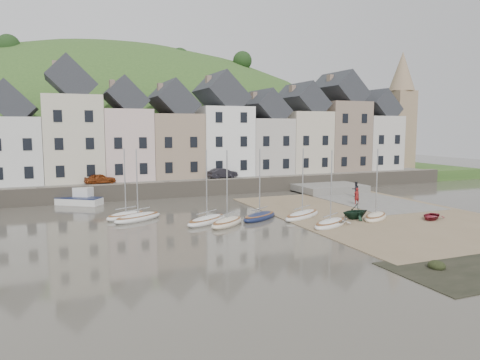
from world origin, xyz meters
name	(u,v)px	position (x,y,z in m)	size (l,w,h in m)	color
ground	(268,224)	(0.00, 0.00, 0.00)	(160.00, 160.00, 0.00)	#4A443A
quay_land	(173,176)	(0.00, 32.00, 0.75)	(90.00, 30.00, 1.50)	#325522
quay_street	(196,179)	(0.00, 20.50, 1.55)	(70.00, 7.00, 0.10)	slate
seawall	(204,188)	(0.00, 17.00, 0.90)	(70.00, 1.20, 1.80)	slate
beach	(376,214)	(11.00, 0.00, 0.03)	(18.00, 26.00, 0.06)	#7C674B
slipway	(359,198)	(15.00, 8.00, 0.06)	(8.00, 18.00, 0.12)	slate
hillside	(118,254)	(-5.00, 60.00, -17.99)	(134.40, 84.00, 84.00)	#325522
townhouse_terrace	(201,132)	(1.76, 24.00, 7.32)	(61.05, 8.00, 13.93)	white
church_spire	(401,107)	(34.55, 24.00, 11.06)	(4.00, 4.00, 18.00)	#997F60
sailboat_0	(138,217)	(-9.59, 5.56, 0.26)	(4.94, 3.70, 6.32)	white
sailboat_1	(126,216)	(-10.43, 6.71, 0.27)	(4.13, 3.14, 6.32)	white
sailboat_2	(227,222)	(-3.22, 0.84, 0.26)	(4.21, 3.82, 6.32)	beige
sailboat_3	(207,220)	(-4.49, 2.25, 0.26)	(4.79, 3.96, 6.32)	white
sailboat_4	(302,215)	(3.93, 1.19, 0.26)	(5.24, 3.96, 6.32)	white
sailboat_5	(260,216)	(0.22, 2.05, 0.26)	(4.55, 3.64, 6.32)	#161F45
sailboat_6	(330,223)	(4.27, -2.70, 0.26)	(4.56, 3.43, 6.32)	white
sailboat_7	(376,217)	(9.38, -1.88, 0.27)	(4.07, 3.52, 6.32)	beige
motorboat_2	(79,199)	(-13.87, 15.98, 0.58)	(5.05, 4.29, 1.70)	white
rowboat_white	(334,221)	(4.68, -2.58, 0.37)	(2.11, 2.95, 0.61)	silver
rowboat_green	(355,211)	(7.77, -1.18, 0.74)	(2.21, 2.56, 1.35)	black
rowboat_red	(431,216)	(13.76, -3.73, 0.33)	(1.84, 2.57, 0.53)	maroon
person_red	(357,196)	(12.27, 4.71, 0.96)	(0.61, 0.40, 1.67)	maroon
person_dark	(356,189)	(15.14, 8.77, 0.98)	(0.83, 0.65, 1.71)	#222227
car_left	(100,179)	(-11.39, 19.50, 2.18)	(1.36, 3.39, 1.15)	maroon
car_right	(222,173)	(3.14, 19.50, 2.23)	(1.34, 3.85, 1.27)	black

